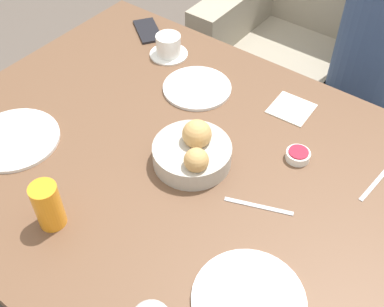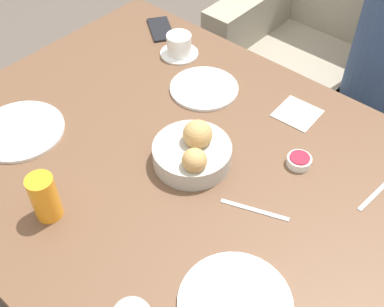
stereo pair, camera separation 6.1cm
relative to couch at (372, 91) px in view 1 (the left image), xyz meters
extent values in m
plane|color=#564C44|center=(-0.18, -1.14, -0.31)|extent=(10.00, 10.00, 0.00)
cube|color=brown|center=(-0.18, -1.14, 0.39)|extent=(1.39, 1.07, 0.03)
cube|color=brown|center=(-0.83, -0.65, 0.03)|extent=(0.06, 0.06, 0.69)
cube|color=#9E937F|center=(0.00, -0.05, -0.10)|extent=(1.46, 0.70, 0.43)
cube|color=#9E937F|center=(-0.66, -0.05, 0.00)|extent=(0.14, 0.70, 0.63)
cube|color=#23232D|center=(0.01, -0.15, -0.10)|extent=(0.31, 0.43, 0.43)
cylinder|color=#B2ADA3|center=(-0.15, -1.12, 0.43)|extent=(0.21, 0.21, 0.05)
sphere|color=tan|center=(-0.15, -1.09, 0.48)|extent=(0.08, 0.08, 0.08)
sphere|color=tan|center=(-0.10, -1.16, 0.48)|extent=(0.06, 0.06, 0.06)
cylinder|color=white|center=(-0.59, -1.35, 0.41)|extent=(0.25, 0.25, 0.01)
cylinder|color=white|center=(0.18, -1.36, 0.41)|extent=(0.24, 0.24, 0.01)
cylinder|color=white|center=(-0.32, -0.87, 0.41)|extent=(0.21, 0.21, 0.01)
cylinder|color=orange|center=(-0.29, -1.47, 0.47)|extent=(0.06, 0.06, 0.12)
cylinder|color=white|center=(-0.51, -0.78, 0.41)|extent=(0.13, 0.13, 0.01)
cylinder|color=white|center=(-0.51, -0.78, 0.45)|extent=(0.08, 0.08, 0.07)
cylinder|color=white|center=(0.07, -0.94, 0.42)|extent=(0.06, 0.06, 0.02)
cylinder|color=#A3192D|center=(0.07, -0.94, 0.43)|extent=(0.05, 0.05, 0.00)
cube|color=#B7B7BC|center=(0.27, -0.89, 0.41)|extent=(0.03, 0.17, 0.00)
cube|color=#B7B7BC|center=(0.07, -1.14, 0.41)|extent=(0.16, 0.07, 0.00)
cube|color=silver|center=(-0.04, -0.77, 0.41)|extent=(0.12, 0.12, 0.00)
cube|color=black|center=(-0.65, -0.71, 0.41)|extent=(0.17, 0.15, 0.01)
camera|label=1|loc=(0.37, -1.80, 1.34)|focal=45.00mm
camera|label=2|loc=(0.42, -1.76, 1.34)|focal=45.00mm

